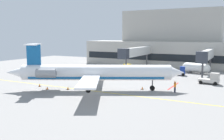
# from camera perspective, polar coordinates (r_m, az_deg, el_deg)

# --- Properties ---
(ground) EXTENTS (120.00, 120.00, 0.11)m
(ground) POSITION_cam_1_polar(r_m,az_deg,el_deg) (44.75, -4.78, -5.09)
(ground) COLOR gray
(terminal_building) EXTENTS (55.23, 13.11, 18.20)m
(terminal_building) POSITION_cam_1_polar(r_m,az_deg,el_deg) (86.81, 12.44, 5.76)
(terminal_building) COLOR #B7B2A8
(terminal_building) RESTS_ON ground
(jet_bridge_west) EXTENTS (2.40, 19.54, 6.58)m
(jet_bridge_west) POSITION_cam_1_polar(r_m,az_deg,el_deg) (71.82, 5.33, 4.00)
(jet_bridge_west) COLOR silver
(jet_bridge_west) RESTS_ON ground
(jet_bridge_east) EXTENTS (2.40, 17.88, 6.29)m
(jet_bridge_east) POSITION_cam_1_polar(r_m,az_deg,el_deg) (67.75, 20.38, 3.07)
(jet_bridge_east) COLOR silver
(jet_bridge_east) RESTS_ON ground
(regional_jet) EXTENTS (29.53, 23.15, 8.37)m
(regional_jet) POSITION_cam_1_polar(r_m,az_deg,el_deg) (45.74, -4.12, -0.61)
(regional_jet) COLOR white
(regional_jet) RESTS_ON ground
(baggage_tug) EXTENTS (3.19, 2.23, 2.23)m
(baggage_tug) POSITION_cam_1_polar(r_m,az_deg,el_deg) (65.44, 15.01, -0.31)
(baggage_tug) COLOR #19389E
(baggage_tug) RESTS_ON ground
(pushback_tractor) EXTENTS (4.12, 2.14, 2.35)m
(pushback_tractor) POSITION_cam_1_polar(r_m,az_deg,el_deg) (55.65, 21.31, -1.90)
(pushback_tractor) COLOR silver
(pushback_tractor) RESTS_ON ground
(belt_loader) EXTENTS (4.07, 2.83, 2.08)m
(belt_loader) POSITION_cam_1_polar(r_m,az_deg,el_deg) (69.91, 3.78, 0.42)
(belt_loader) COLOR #E5B20C
(belt_loader) RESTS_ON ground
(fuel_tank) EXTENTS (7.32, 3.28, 2.69)m
(fuel_tank) POSITION_cam_1_polar(r_m,az_deg,el_deg) (70.03, 18.29, 0.50)
(fuel_tank) COLOR white
(fuel_tank) RESTS_ON ground
(marshaller) EXTENTS (0.68, 0.62, 2.01)m
(marshaller) POSITION_cam_1_polar(r_m,az_deg,el_deg) (45.78, 13.91, -3.61)
(marshaller) COLOR #191E33
(marshaller) RESTS_ON ground
(safety_cone_alpha) EXTENTS (0.47, 0.47, 0.55)m
(safety_cone_alpha) POSITION_cam_1_polar(r_m,az_deg,el_deg) (47.60, -9.84, -4.03)
(safety_cone_alpha) COLOR orange
(safety_cone_alpha) RESTS_ON ground
(safety_cone_bravo) EXTENTS (0.47, 0.47, 0.55)m
(safety_cone_bravo) POSITION_cam_1_polar(r_m,az_deg,el_deg) (48.52, -14.29, -3.93)
(safety_cone_bravo) COLOR orange
(safety_cone_bravo) RESTS_ON ground
(safety_cone_charlie) EXTENTS (0.47, 0.47, 0.55)m
(safety_cone_charlie) POSITION_cam_1_polar(r_m,az_deg,el_deg) (51.53, -15.89, -3.31)
(safety_cone_charlie) COLOR orange
(safety_cone_charlie) RESTS_ON ground
(safety_cone_delta) EXTENTS (0.47, 0.47, 0.55)m
(safety_cone_delta) POSITION_cam_1_polar(r_m,az_deg,el_deg) (47.29, 6.78, -4.04)
(safety_cone_delta) COLOR orange
(safety_cone_delta) RESTS_ON ground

